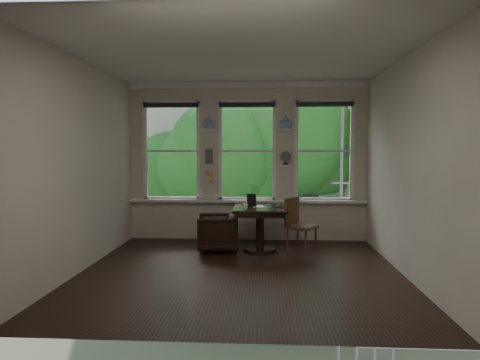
# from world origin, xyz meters

# --- Properties ---
(ground) EXTENTS (4.50, 4.50, 0.00)m
(ground) POSITION_xyz_m (0.00, 0.00, 0.00)
(ground) COLOR black
(ground) RESTS_ON ground
(ceiling) EXTENTS (4.50, 4.50, 0.00)m
(ceiling) POSITION_xyz_m (0.00, 0.00, 3.00)
(ceiling) COLOR silver
(ceiling) RESTS_ON ground
(wall_back) EXTENTS (4.50, 0.00, 4.50)m
(wall_back) POSITION_xyz_m (0.00, 2.25, 1.50)
(wall_back) COLOR beige
(wall_back) RESTS_ON ground
(wall_front) EXTENTS (4.50, 0.00, 4.50)m
(wall_front) POSITION_xyz_m (0.00, -2.25, 1.50)
(wall_front) COLOR beige
(wall_front) RESTS_ON ground
(wall_left) EXTENTS (0.00, 4.50, 4.50)m
(wall_left) POSITION_xyz_m (-2.25, 0.00, 1.50)
(wall_left) COLOR beige
(wall_left) RESTS_ON ground
(wall_right) EXTENTS (0.00, 4.50, 4.50)m
(wall_right) POSITION_xyz_m (2.25, 0.00, 1.50)
(wall_right) COLOR beige
(wall_right) RESTS_ON ground
(window_left) EXTENTS (1.10, 0.12, 1.90)m
(window_left) POSITION_xyz_m (-1.45, 2.25, 1.70)
(window_left) COLOR white
(window_left) RESTS_ON ground
(window_center) EXTENTS (1.10, 0.12, 1.90)m
(window_center) POSITION_xyz_m (0.00, 2.25, 1.70)
(window_center) COLOR white
(window_center) RESTS_ON ground
(window_right) EXTENTS (1.10, 0.12, 1.90)m
(window_right) POSITION_xyz_m (1.45, 2.25, 1.70)
(window_right) COLOR white
(window_right) RESTS_ON ground
(shelf_left) EXTENTS (0.26, 0.16, 0.03)m
(shelf_left) POSITION_xyz_m (-0.72, 2.15, 2.10)
(shelf_left) COLOR white
(shelf_left) RESTS_ON ground
(shelf_right) EXTENTS (0.26, 0.16, 0.03)m
(shelf_right) POSITION_xyz_m (0.72, 2.15, 2.10)
(shelf_right) COLOR white
(shelf_right) RESTS_ON ground
(intercom) EXTENTS (0.14, 0.06, 0.28)m
(intercom) POSITION_xyz_m (-0.72, 2.18, 1.60)
(intercom) COLOR #59544F
(intercom) RESTS_ON ground
(sticky_notes) EXTENTS (0.16, 0.01, 0.24)m
(sticky_notes) POSITION_xyz_m (-0.72, 2.19, 1.25)
(sticky_notes) COLOR pink
(sticky_notes) RESTS_ON ground
(desk_fan) EXTENTS (0.20, 0.20, 0.24)m
(desk_fan) POSITION_xyz_m (0.72, 2.13, 1.53)
(desk_fan) COLOR #59544F
(desk_fan) RESTS_ON ground
(vase_left) EXTENTS (0.24, 0.24, 0.25)m
(vase_left) POSITION_xyz_m (-0.72, 2.15, 2.24)
(vase_left) COLOR white
(vase_left) RESTS_ON shelf_left
(vase_right) EXTENTS (0.24, 0.24, 0.25)m
(vase_right) POSITION_xyz_m (0.72, 2.15, 2.24)
(vase_right) COLOR white
(vase_right) RESTS_ON shelf_right
(table) EXTENTS (0.90, 0.90, 0.75)m
(table) POSITION_xyz_m (0.26, 1.24, 0.38)
(table) COLOR black
(table) RESTS_ON ground
(armchair_left) EXTENTS (0.75, 0.73, 0.62)m
(armchair_left) POSITION_xyz_m (-0.46, 1.25, 0.31)
(armchair_left) COLOR black
(armchair_left) RESTS_ON ground
(cushion_red) EXTENTS (0.45, 0.45, 0.06)m
(cushion_red) POSITION_xyz_m (-0.46, 1.25, 0.45)
(cushion_red) COLOR maroon
(cushion_red) RESTS_ON armchair_left
(side_chair_right) EXTENTS (0.58, 0.58, 0.92)m
(side_chair_right) POSITION_xyz_m (0.95, 1.12, 0.46)
(side_chair_right) COLOR #4A341A
(side_chair_right) RESTS_ON ground
(laptop) EXTENTS (0.36, 0.26, 0.03)m
(laptop) POSITION_xyz_m (0.59, 1.31, 0.76)
(laptop) COLOR black
(laptop) RESTS_ON table
(mug) EXTENTS (0.11, 0.11, 0.09)m
(mug) POSITION_xyz_m (0.02, 1.00, 0.80)
(mug) COLOR white
(mug) RESTS_ON table
(drinking_glass) EXTENTS (0.14, 0.14, 0.10)m
(drinking_glass) POSITION_xyz_m (0.47, 0.97, 0.80)
(drinking_glass) COLOR white
(drinking_glass) RESTS_ON table
(tablet) EXTENTS (0.18, 0.12, 0.22)m
(tablet) POSITION_xyz_m (0.11, 1.33, 0.86)
(tablet) COLOR black
(tablet) RESTS_ON table
(papers) EXTENTS (0.29, 0.35, 0.00)m
(papers) POSITION_xyz_m (0.22, 1.38, 0.75)
(papers) COLOR silver
(papers) RESTS_ON table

